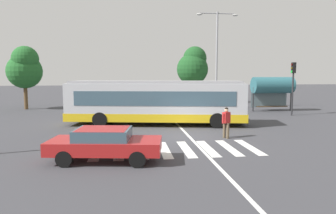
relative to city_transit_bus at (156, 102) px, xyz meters
The scene contains 16 objects.
ground_plane 4.57m from the city_transit_bus, 72.70° to the right, with size 160.00×160.00×0.00m, color #3D3D42.
city_transit_bus is the anchor object (origin of this frame).
pedestrian_crossing_street 6.06m from the city_transit_bus, 55.27° to the right, with size 0.52×0.42×1.72m.
foreground_sedan 9.10m from the city_transit_bus, 108.40° to the right, with size 4.72×2.47×1.35m.
parked_car_blue 11.57m from the city_transit_bus, 109.67° to the left, with size 1.96×4.54×1.35m.
parked_car_red 10.71m from the city_transit_bus, 95.98° to the left, with size 1.88×4.50×1.35m.
parked_car_teal 10.55m from the city_transit_bus, 82.39° to the left, with size 2.05×4.59×1.35m.
parked_car_champagne 11.61m from the city_transit_bus, 69.56° to the left, with size 1.92×4.52×1.35m.
parked_car_white 12.43m from the city_transit_bus, 56.12° to the left, with size 2.05×4.59×1.35m.
traffic_light_far_corner 12.43m from the city_transit_bus, 14.83° to the left, with size 0.33×0.32×4.51m.
bus_stop_shelter 13.31m from the city_transit_bus, 28.29° to the left, with size 3.92×1.54×3.25m.
twin_arm_street_lamp 11.69m from the city_transit_bus, 51.28° to the left, with size 4.19×0.32×9.58m.
background_tree_left 16.41m from the city_transit_bus, 138.27° to the left, with size 3.41×3.41×6.27m.
background_tree_right 15.33m from the city_transit_bus, 68.11° to the left, with size 3.66×3.66×6.75m.
crosswalk_painted_stripes 7.27m from the city_transit_bus, 87.76° to the right, with size 7.72×3.17×0.01m.
lane_center_line 3.02m from the city_transit_bus, 54.42° to the right, with size 0.16×24.00×0.01m, color silver.
Camera 1 is at (-3.12, -16.65, 3.53)m, focal length 32.08 mm.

